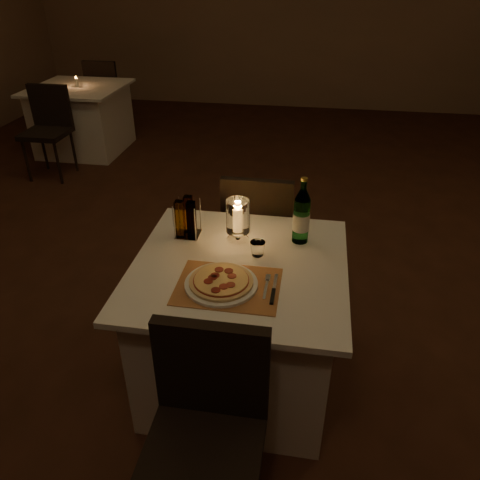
% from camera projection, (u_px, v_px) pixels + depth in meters
% --- Properties ---
extents(floor, '(8.00, 10.00, 0.02)m').
position_uv_depth(floor, '(264.00, 317.00, 3.00)').
color(floor, '#401F14').
rests_on(floor, ground).
extents(main_table, '(1.00, 1.00, 0.74)m').
position_uv_depth(main_table, '(239.00, 324.00, 2.37)').
color(main_table, white).
rests_on(main_table, ground).
extents(chair_near, '(0.42, 0.42, 0.90)m').
position_uv_depth(chair_near, '(207.00, 418.00, 1.68)').
color(chair_near, black).
rests_on(chair_near, ground).
extents(chair_far, '(0.42, 0.42, 0.90)m').
position_uv_depth(chair_far, '(258.00, 226.00, 2.89)').
color(chair_far, black).
rests_on(chair_far, ground).
extents(placemat, '(0.45, 0.34, 0.00)m').
position_uv_depth(placemat, '(228.00, 286.00, 2.04)').
color(placemat, '#A7673A').
rests_on(placemat, main_table).
extents(plate, '(0.32, 0.32, 0.01)m').
position_uv_depth(plate, '(221.00, 284.00, 2.03)').
color(plate, white).
rests_on(plate, placemat).
extents(pizza, '(0.28, 0.28, 0.02)m').
position_uv_depth(pizza, '(221.00, 281.00, 2.03)').
color(pizza, '#D8B77F').
rests_on(pizza, plate).
extents(fork, '(0.02, 0.18, 0.00)m').
position_uv_depth(fork, '(267.00, 285.00, 2.04)').
color(fork, silver).
rests_on(fork, placemat).
extents(knife, '(0.02, 0.22, 0.01)m').
position_uv_depth(knife, '(273.00, 293.00, 1.98)').
color(knife, black).
rests_on(knife, placemat).
extents(tumbler, '(0.07, 0.07, 0.07)m').
position_uv_depth(tumbler, '(258.00, 249.00, 2.23)').
color(tumbler, white).
rests_on(tumbler, main_table).
extents(water_bottle, '(0.08, 0.08, 0.34)m').
position_uv_depth(water_bottle, '(301.00, 217.00, 2.29)').
color(water_bottle, '#5FB16C').
rests_on(water_bottle, main_table).
extents(hurricane_candle, '(0.12, 0.12, 0.23)m').
position_uv_depth(hurricane_candle, '(238.00, 218.00, 2.30)').
color(hurricane_candle, white).
rests_on(hurricane_candle, main_table).
extents(cruet_caddy, '(0.12, 0.12, 0.21)m').
position_uv_depth(cruet_caddy, '(187.00, 219.00, 2.36)').
color(cruet_caddy, white).
rests_on(cruet_caddy, main_table).
extents(neighbor_table_left, '(1.00, 1.00, 0.74)m').
position_uv_depth(neighbor_table_left, '(83.00, 119.00, 5.41)').
color(neighbor_table_left, white).
rests_on(neighbor_table_left, ground).
extents(neighbor_chair_la, '(0.42, 0.42, 0.90)m').
position_uv_depth(neighbor_chair_la, '(48.00, 122.00, 4.72)').
color(neighbor_chair_la, black).
rests_on(neighbor_chair_la, ground).
extents(neighbor_chair_lb, '(0.42, 0.42, 0.90)m').
position_uv_depth(neighbor_chair_lb, '(106.00, 89.00, 5.93)').
color(neighbor_chair_lb, black).
rests_on(neighbor_chair_lb, ground).
extents(neighbor_candle_left, '(0.03, 0.03, 0.11)m').
position_uv_depth(neighbor_candle_left, '(76.00, 82.00, 5.20)').
color(neighbor_candle_left, white).
rests_on(neighbor_candle_left, neighbor_table_left).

